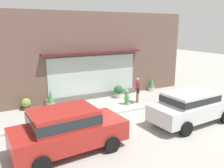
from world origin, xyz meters
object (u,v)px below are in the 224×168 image
potted_plant_trailing_edge (51,99)px  potted_plant_near_hydrant (152,84)px  potted_plant_window_left (118,91)px  potted_plant_doorstep (26,104)px  pedestrian_with_handbag (138,88)px  parked_car_red (67,128)px  parked_car_silver (192,105)px  fire_hydrant (127,97)px

potted_plant_trailing_edge → potted_plant_near_hydrant: 7.43m
potted_plant_window_left → potted_plant_doorstep: (-5.73, 0.39, -0.08)m
pedestrian_with_handbag → parked_car_red: size_ratio=0.37×
potted_plant_window_left → potted_plant_near_hydrant: 3.03m
parked_car_red → pedestrian_with_handbag: bearing=30.1°
pedestrian_with_handbag → potted_plant_doorstep: pedestrian_with_handbag is taller
potted_plant_near_hydrant → parked_car_silver: bearing=-109.5°
pedestrian_with_handbag → potted_plant_window_left: bearing=-136.4°
potted_plant_trailing_edge → potted_plant_doorstep: potted_plant_trailing_edge is taller
parked_car_silver → potted_plant_trailing_edge: size_ratio=4.00×
pedestrian_with_handbag → parked_car_red: bearing=-33.7°
fire_hydrant → parked_car_silver: 4.09m
fire_hydrant → potted_plant_near_hydrant: potted_plant_near_hydrant is taller
parked_car_red → potted_plant_doorstep: 5.56m
potted_plant_doorstep → pedestrian_with_handbag: bearing=-16.1°
parked_car_red → potted_plant_near_hydrant: bearing=31.0°
fire_hydrant → pedestrian_with_handbag: pedestrian_with_handbag is taller
parked_car_silver → potted_plant_window_left: bearing=97.5°
potted_plant_trailing_edge → potted_plant_near_hydrant: size_ratio=1.11×
fire_hydrant → potted_plant_doorstep: (-5.47, 1.82, -0.12)m
fire_hydrant → potted_plant_window_left: size_ratio=1.13×
potted_plant_window_left → potted_plant_trailing_edge: 4.42m
potted_plant_doorstep → fire_hydrant: bearing=-18.4°
potted_plant_window_left → parked_car_red: bearing=-134.9°
parked_car_silver → potted_plant_window_left: parked_car_silver is taller
parked_car_red → potted_plant_trailing_edge: bearing=79.5°
parked_car_red → potted_plant_doorstep: bearing=93.5°
parked_car_silver → potted_plant_near_hydrant: 6.05m
potted_plant_doorstep → potted_plant_near_hydrant: potted_plant_near_hydrant is taller
fire_hydrant → parked_car_red: (-4.82, -3.68, 0.45)m
pedestrian_with_handbag → potted_plant_trailing_edge: (-4.96, 1.48, -0.36)m
parked_car_red → potted_plant_trailing_edge: (0.66, 5.17, -0.40)m
parked_car_red → potted_plant_doorstep: (-0.65, 5.50, -0.57)m
pedestrian_with_handbag → potted_plant_trailing_edge: pedestrian_with_handbag is taller
potted_plant_trailing_edge → potted_plant_near_hydrant: bearing=2.5°
parked_car_silver → potted_plant_trailing_edge: bearing=132.2°
pedestrian_with_handbag → parked_car_silver: parked_car_silver is taller
fire_hydrant → potted_plant_trailing_edge: (-4.16, 1.49, 0.05)m
pedestrian_with_handbag → potted_plant_doorstep: (-6.27, 1.81, -0.54)m
parked_car_red → parked_car_silver: parked_car_red is taller
fire_hydrant → potted_plant_doorstep: bearing=161.6°
fire_hydrant → parked_car_silver: bearing=-72.1°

